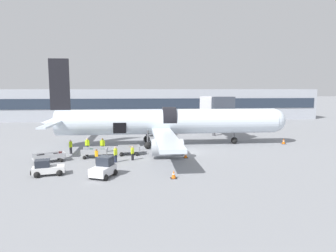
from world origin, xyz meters
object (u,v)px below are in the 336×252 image
(ground_crew_loader_b, at_px, (71,146))
(ground_crew_driver, at_px, (87,145))
(baggage_cart_queued, at_px, (130,150))
(ground_crew_marshal, at_px, (116,154))
(baggage_cart_loading, at_px, (96,153))
(ground_crew_loader_a, at_px, (103,145))
(baggage_cart_empty, at_px, (50,157))
(ground_crew_supervisor, at_px, (132,153))
(baggage_tug_lead, at_px, (104,169))
(ground_crew_helper, at_px, (97,156))
(baggage_tug_mid, at_px, (47,168))
(airplane, at_px, (165,122))

(ground_crew_loader_b, distance_m, ground_crew_driver, 1.99)
(baggage_cart_queued, xyz_separation_m, ground_crew_marshal, (-1.43, -3.65, 0.40))
(baggage_cart_loading, relative_size, baggage_cart_queued, 1.07)
(ground_crew_driver, bearing_deg, ground_crew_loader_a, -9.79)
(baggage_cart_empty, xyz_separation_m, ground_crew_supervisor, (8.86, -0.10, 0.34))
(ground_crew_loader_a, relative_size, ground_crew_loader_b, 1.05)
(baggage_tug_lead, relative_size, ground_crew_supervisor, 1.88)
(baggage_tug_lead, distance_m, ground_crew_loader_b, 11.26)
(baggage_tug_lead, bearing_deg, baggage_cart_empty, 136.30)
(ground_crew_driver, distance_m, ground_crew_helper, 6.09)
(baggage_cart_loading, bearing_deg, baggage_cart_queued, 16.09)
(baggage_tug_mid, relative_size, baggage_cart_empty, 0.76)
(ground_crew_driver, bearing_deg, baggage_cart_empty, -124.77)
(baggage_cart_loading, xyz_separation_m, baggage_cart_queued, (3.89, 1.12, -0.04))
(baggage_tug_lead, bearing_deg, baggage_cart_queued, 76.67)
(baggage_tug_mid, height_order, ground_crew_driver, ground_crew_driver)
(ground_crew_loader_a, distance_m, ground_crew_driver, 1.91)
(ground_crew_loader_b, height_order, ground_crew_marshal, ground_crew_marshal)
(baggage_cart_loading, xyz_separation_m, ground_crew_marshal, (2.46, -2.53, 0.36))
(ground_crew_supervisor, bearing_deg, baggage_tug_mid, -146.85)
(baggage_tug_mid, bearing_deg, baggage_cart_loading, 63.14)
(ground_crew_loader_a, height_order, ground_crew_supervisor, ground_crew_loader_a)
(baggage_cart_queued, bearing_deg, ground_crew_loader_b, 170.67)
(ground_crew_supervisor, bearing_deg, airplane, 62.49)
(ground_crew_loader_a, relative_size, ground_crew_supervisor, 1.14)
(airplane, xyz_separation_m, baggage_cart_loading, (-8.67, -6.75, -2.65))
(baggage_cart_loading, bearing_deg, airplane, 37.90)
(ground_crew_loader_a, distance_m, ground_crew_loader_b, 3.77)
(baggage_tug_lead, xyz_separation_m, ground_crew_loader_a, (-1.29, 10.43, 0.21))
(baggage_tug_mid, height_order, ground_crew_loader_a, ground_crew_loader_a)
(ground_crew_supervisor, bearing_deg, ground_crew_helper, -164.33)
(baggage_cart_loading, xyz_separation_m, ground_crew_helper, (0.50, -2.80, 0.27))
(ground_crew_loader_a, distance_m, ground_crew_helper, 5.47)
(baggage_tug_lead, relative_size, ground_crew_helper, 1.90)
(baggage_tug_mid, height_order, ground_crew_marshal, ground_crew_marshal)
(airplane, relative_size, baggage_cart_queued, 9.60)
(baggage_cart_queued, bearing_deg, ground_crew_helper, -130.84)
(ground_crew_driver, relative_size, ground_crew_helper, 1.15)
(ground_crew_supervisor, bearing_deg, baggage_cart_loading, 157.56)
(baggage_cart_empty, bearing_deg, baggage_tug_lead, -43.70)
(baggage_cart_queued, height_order, ground_crew_loader_b, ground_crew_loader_b)
(baggage_tug_lead, height_order, baggage_cart_loading, baggage_tug_lead)
(ground_crew_loader_b, distance_m, ground_crew_marshal, 7.48)
(baggage_tug_lead, xyz_separation_m, baggage_cart_queued, (2.11, 8.89, -0.24))
(baggage_cart_loading, bearing_deg, ground_crew_driver, 114.95)
(airplane, xyz_separation_m, ground_crew_helper, (-8.18, -9.56, -2.37))
(baggage_cart_loading, distance_m, ground_crew_loader_a, 2.74)
(baggage_cart_empty, distance_m, ground_crew_helper, 5.25)
(baggage_cart_empty, bearing_deg, ground_crew_loader_a, 40.19)
(baggage_cart_loading, distance_m, ground_crew_supervisor, 4.60)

